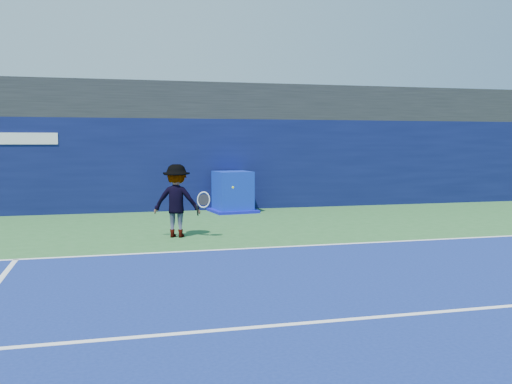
# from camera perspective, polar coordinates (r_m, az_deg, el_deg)

# --- Properties ---
(ground) EXTENTS (80.00, 80.00, 0.00)m
(ground) POSITION_cam_1_polar(r_m,az_deg,el_deg) (9.36, 6.28, -8.85)
(ground) COLOR #2C612D
(ground) RESTS_ON ground
(baseline) EXTENTS (24.00, 0.10, 0.01)m
(baseline) POSITION_cam_1_polar(r_m,az_deg,el_deg) (12.15, 1.25, -5.57)
(baseline) COLOR white
(baseline) RESTS_ON ground
(service_line) EXTENTS (24.00, 0.10, 0.01)m
(service_line) POSITION_cam_1_polar(r_m,az_deg,el_deg) (7.59, 11.75, -12.17)
(service_line) COLOR white
(service_line) RESTS_ON ground
(stadium_band) EXTENTS (36.00, 3.00, 1.20)m
(stadium_band) POSITION_cam_1_polar(r_m,az_deg,el_deg) (20.30, -5.31, 8.83)
(stadium_band) COLOR black
(stadium_band) RESTS_ON back_wall_assembly
(back_wall_assembly) EXTENTS (36.00, 1.03, 3.00)m
(back_wall_assembly) POSITION_cam_1_polar(r_m,az_deg,el_deg) (19.28, -4.79, 2.79)
(back_wall_assembly) COLOR #0B113E
(back_wall_assembly) RESTS_ON ground
(equipment_cart) EXTENTS (1.52, 1.52, 1.31)m
(equipment_cart) POSITION_cam_1_polar(r_m,az_deg,el_deg) (18.33, -2.34, -0.14)
(equipment_cart) COLOR #0B23A7
(equipment_cart) RESTS_ON ground
(tennis_player) EXTENTS (1.38, 0.96, 1.72)m
(tennis_player) POSITION_cam_1_polar(r_m,az_deg,el_deg) (13.56, -7.93, -0.87)
(tennis_player) COLOR silver
(tennis_player) RESTS_ON ground
(tennis_ball) EXTENTS (0.06, 0.06, 0.06)m
(tennis_ball) POSITION_cam_1_polar(r_m,az_deg,el_deg) (14.94, -2.32, 0.46)
(tennis_ball) COLOR #D1E219
(tennis_ball) RESTS_ON ground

